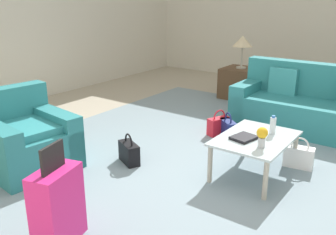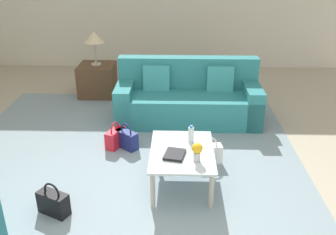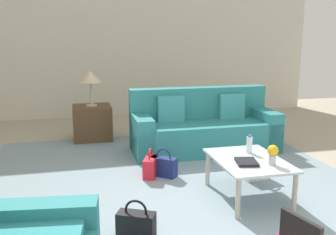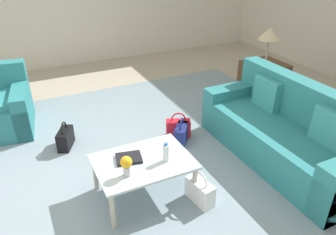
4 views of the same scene
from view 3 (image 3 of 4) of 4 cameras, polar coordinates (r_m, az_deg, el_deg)
name	(u,v)px [view 3 (image 3 of 4)]	position (r m, az deg, el deg)	size (l,w,h in m)	color
ground_plane	(216,220)	(3.67, 7.32, -15.24)	(12.00, 12.00, 0.00)	#A89E89
wall_right	(134,43)	(8.18, -5.22, 11.22)	(0.12, 8.00, 3.10)	beige
area_rug	(179,196)	(4.12, 1.65, -11.85)	(5.20, 4.40, 0.01)	gray
couch	(202,129)	(5.69, 5.27, -1.78)	(0.85, 2.14, 0.92)	teal
coffee_table	(248,164)	(4.04, 12.14, -6.97)	(0.95, 0.69, 0.43)	silver
water_bottle	(249,145)	(4.21, 12.29, -4.05)	(0.06, 0.06, 0.20)	silver
coffee_table_book	(247,162)	(3.88, 11.88, -6.64)	(0.25, 0.20, 0.03)	black
flower_vase	(273,153)	(3.87, 15.67, -5.23)	(0.11, 0.11, 0.21)	#B2B7BC
side_table	(92,122)	(6.39, -11.45, -0.74)	(0.62, 0.62, 0.56)	#513823
table_lamp	(90,78)	(6.27, -11.74, 5.96)	(0.36, 0.36, 0.59)	#ADA899
handbag_navy	(164,166)	(4.62, -0.67, -7.43)	(0.31, 0.34, 0.36)	navy
handbag_white	(256,169)	(4.66, 13.29, -7.63)	(0.19, 0.34, 0.36)	white
handbag_red	(151,166)	(4.63, -2.65, -7.43)	(0.35, 0.25, 0.36)	red
handbag_black	(136,225)	(3.29, -4.88, -16.02)	(0.27, 0.35, 0.36)	black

